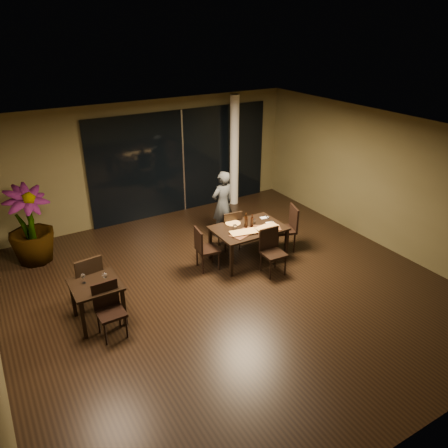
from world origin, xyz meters
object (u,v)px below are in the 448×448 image
(main_table, at_px, (248,231))
(chair_main_far, at_px, (231,228))
(chair_side_far, at_px, (88,279))
(side_table, at_px, (96,290))
(diner, at_px, (223,204))
(bottle_b, at_px, (252,221))
(bottle_c, at_px, (246,220))
(bottle_a, at_px, (246,221))
(chair_main_near, at_px, (271,249))
(potted_plant, at_px, (30,225))
(chair_side_near, at_px, (109,307))
(chair_main_left, at_px, (204,247))
(chair_main_right, at_px, (288,226))

(main_table, xyz_separation_m, chair_main_far, (-0.10, 0.56, -0.15))
(main_table, bearing_deg, chair_side_far, -179.72)
(side_table, bearing_deg, diner, 26.56)
(bottle_b, xyz_separation_m, bottle_c, (-0.10, 0.09, 0.01))
(side_table, distance_m, bottle_b, 3.51)
(side_table, bearing_deg, bottle_a, 8.75)
(chair_main_near, bearing_deg, bottle_a, 105.92)
(chair_main_far, distance_m, potted_plant, 4.26)
(side_table, distance_m, chair_side_near, 0.44)
(chair_side_near, distance_m, diner, 4.05)
(main_table, height_order, side_table, same)
(main_table, bearing_deg, bottle_a, 165.59)
(side_table, distance_m, bottle_c, 3.43)
(chair_main_near, distance_m, bottle_a, 0.81)
(side_table, bearing_deg, bottle_b, 7.88)
(main_table, bearing_deg, chair_main_left, 174.45)
(main_table, bearing_deg, side_table, -171.63)
(chair_main_far, height_order, bottle_a, bottle_a)
(main_table, bearing_deg, potted_plant, 150.73)
(chair_main_far, xyz_separation_m, chair_main_left, (-0.93, -0.46, -0.01))
(chair_side_near, distance_m, bottle_a, 3.42)
(chair_main_near, relative_size, diner, 0.59)
(chair_main_near, distance_m, diner, 1.95)
(chair_main_far, height_order, chair_main_near, chair_main_near)
(side_table, bearing_deg, chair_main_right, 5.40)
(chair_main_near, xyz_separation_m, chair_main_right, (0.89, 0.60, 0.04))
(chair_main_near, height_order, diner, diner)
(chair_side_far, distance_m, diner, 3.72)
(chair_side_far, bearing_deg, chair_main_near, 163.18)
(side_table, bearing_deg, chair_main_near, -3.03)
(chair_side_far, relative_size, bottle_a, 3.28)
(side_table, bearing_deg, chair_side_far, 90.77)
(chair_main_near, bearing_deg, diner, 93.27)
(bottle_c, bearing_deg, side_table, -170.39)
(main_table, bearing_deg, chair_side_near, -164.53)
(diner, distance_m, bottle_a, 1.24)
(chair_main_right, relative_size, potted_plant, 0.61)
(chair_main_right, xyz_separation_m, diner, (-0.91, 1.33, 0.23))
(side_table, xyz_separation_m, chair_main_right, (4.40, 0.42, -0.05))
(diner, bearing_deg, chair_side_far, 11.07)
(chair_main_far, relative_size, bottle_c, 3.07)
(bottle_a, xyz_separation_m, bottle_b, (0.13, -0.03, -0.01))
(chair_main_near, relative_size, bottle_b, 3.29)
(chair_main_right, bearing_deg, side_table, -66.30)
(main_table, relative_size, chair_main_near, 1.58)
(main_table, height_order, chair_side_far, chair_side_far)
(potted_plant, relative_size, bottle_b, 5.86)
(chair_main_near, xyz_separation_m, bottle_b, (-0.04, 0.67, 0.36))
(side_table, height_order, potted_plant, potted_plant)
(bottle_b, relative_size, bottle_c, 0.94)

